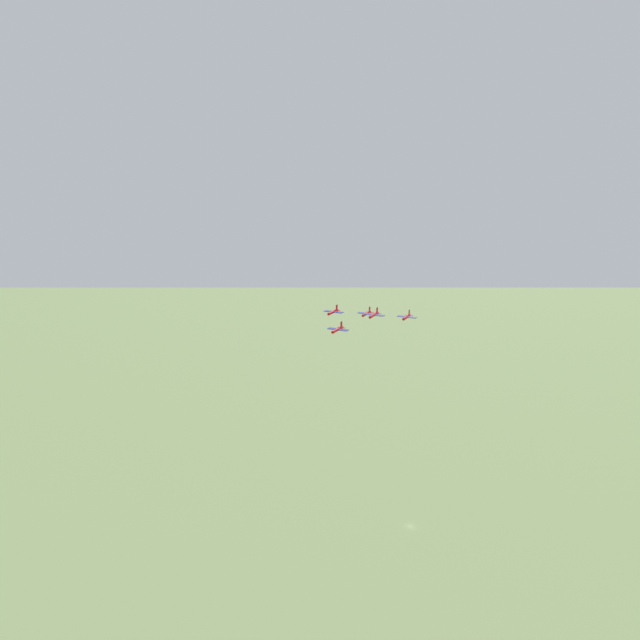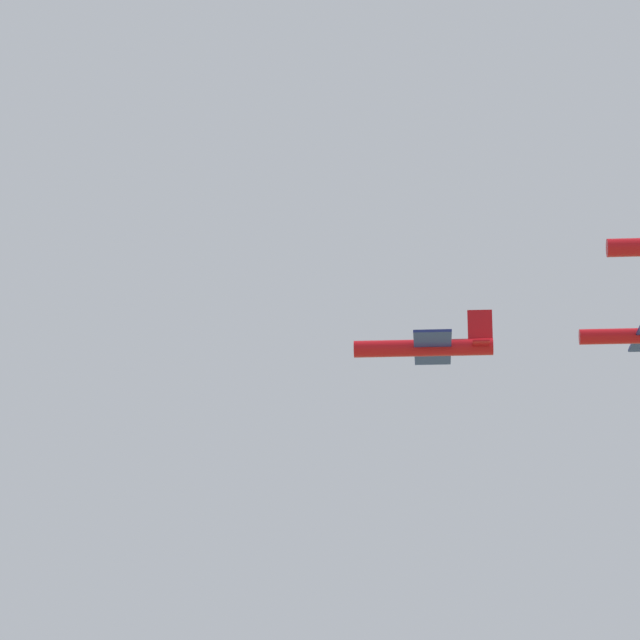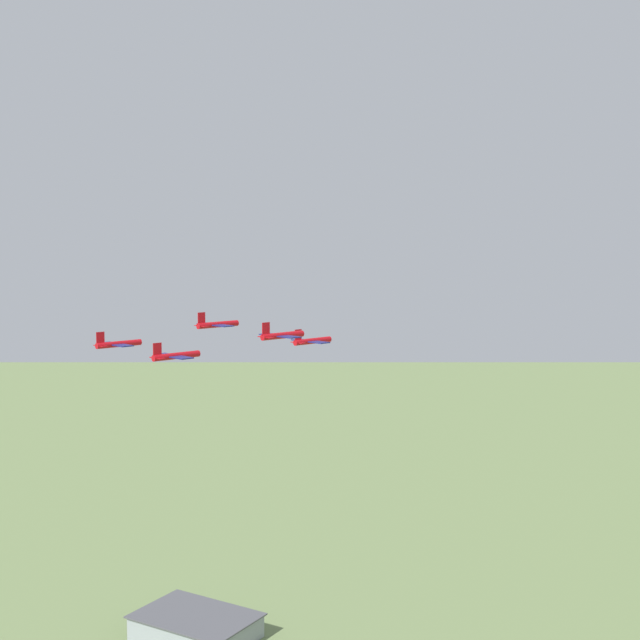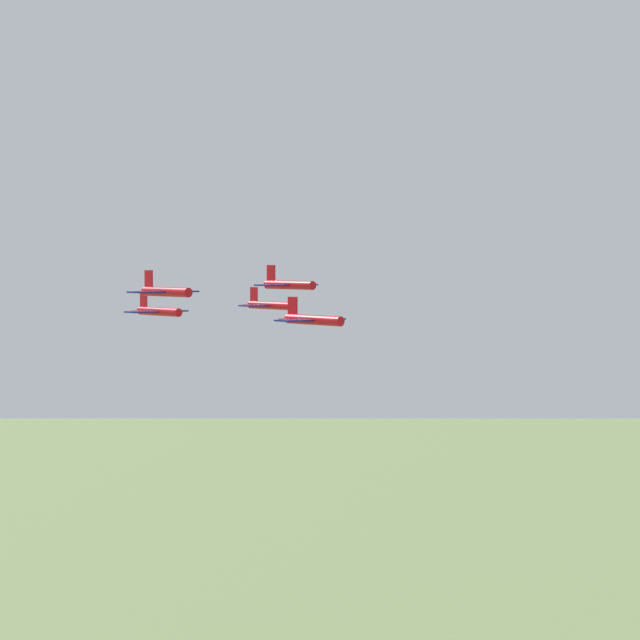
{
  "view_description": "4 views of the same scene",
  "coord_description": "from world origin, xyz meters",
  "px_view_note": "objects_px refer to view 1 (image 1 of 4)",
  "views": [
    {
      "loc": [
        2.12,
        240.34,
        171.66
      ],
      "look_at": [
        42.01,
        38.56,
        121.93
      ],
      "focal_mm": 28.0,
      "sensor_mm": 36.0,
      "label": 1
    },
    {
      "loc": [
        -65.61,
        66.86,
        91.56
      ],
      "look_at": [
        35.42,
        47.26,
        120.45
      ],
      "focal_mm": 85.0,
      "sensor_mm": 36.0,
      "label": 2
    },
    {
      "loc": [
        130.27,
        -115.04,
        139.73
      ],
      "look_at": [
        31.22,
        47.94,
        122.03
      ],
      "focal_mm": 50.0,
      "sensor_mm": 36.0,
      "label": 3
    },
    {
      "loc": [
        156.84,
        124.69,
        125.37
      ],
      "look_at": [
        34.05,
        40.85,
        118.46
      ],
      "focal_mm": 70.0,
      "sensor_mm": 36.0,
      "label": 4
    }
  ],
  "objects_px": {
    "jet_0": "(338,329)",
    "jet_2": "(333,312)",
    "jet_3": "(407,317)",
    "jet_4": "(367,313)",
    "jet_1": "(374,315)"
  },
  "relations": [
    {
      "from": "jet_1",
      "to": "jet_3",
      "type": "relative_size",
      "value": 1.0
    },
    {
      "from": "jet_2",
      "to": "jet_4",
      "type": "xyz_separation_m",
      "value": [
        -13.97,
        -13.64,
        -3.22
      ]
    },
    {
      "from": "jet_1",
      "to": "jet_4",
      "type": "bearing_deg",
      "value": -59.53
    },
    {
      "from": "jet_0",
      "to": "jet_4",
      "type": "distance_m",
      "value": 33.65
    },
    {
      "from": "jet_0",
      "to": "jet_1",
      "type": "distance_m",
      "value": 19.9
    },
    {
      "from": "jet_0",
      "to": "jet_1",
      "type": "relative_size",
      "value": 1.0
    },
    {
      "from": "jet_0",
      "to": "jet_2",
      "type": "height_order",
      "value": "jet_2"
    },
    {
      "from": "jet_0",
      "to": "jet_3",
      "type": "distance_m",
      "value": 39.05
    },
    {
      "from": "jet_0",
      "to": "jet_3",
      "type": "relative_size",
      "value": 1.0
    },
    {
      "from": "jet_3",
      "to": "jet_4",
      "type": "bearing_deg",
      "value": 0.0
    },
    {
      "from": "jet_2",
      "to": "jet_3",
      "type": "xyz_separation_m",
      "value": [
        -33.07,
        -8.44,
        -2.8
      ]
    },
    {
      "from": "jet_3",
      "to": "jet_1",
      "type": "bearing_deg",
      "value": 59.53
    },
    {
      "from": "jet_1",
      "to": "jet_4",
      "type": "xyz_separation_m",
      "value": [
        5.13,
        -18.84,
        -3.85
      ]
    },
    {
      "from": "jet_0",
      "to": "jet_2",
      "type": "relative_size",
      "value": 1.0
    },
    {
      "from": "jet_0",
      "to": "jet_1",
      "type": "bearing_deg",
      "value": -120.47
    }
  ]
}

